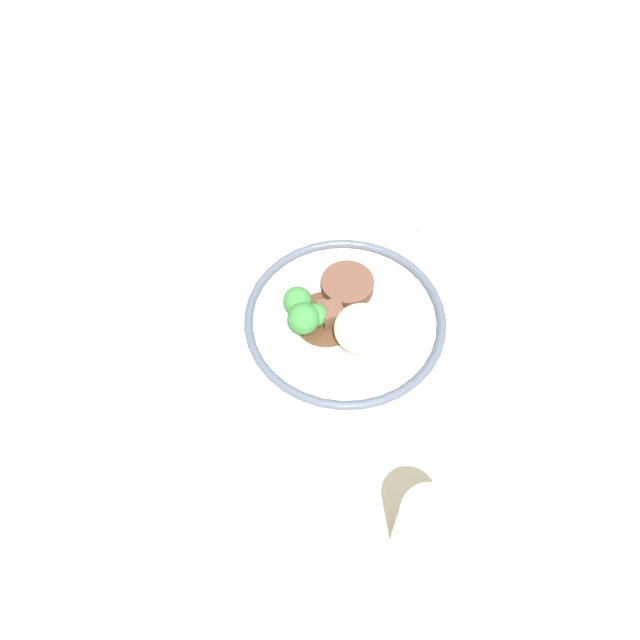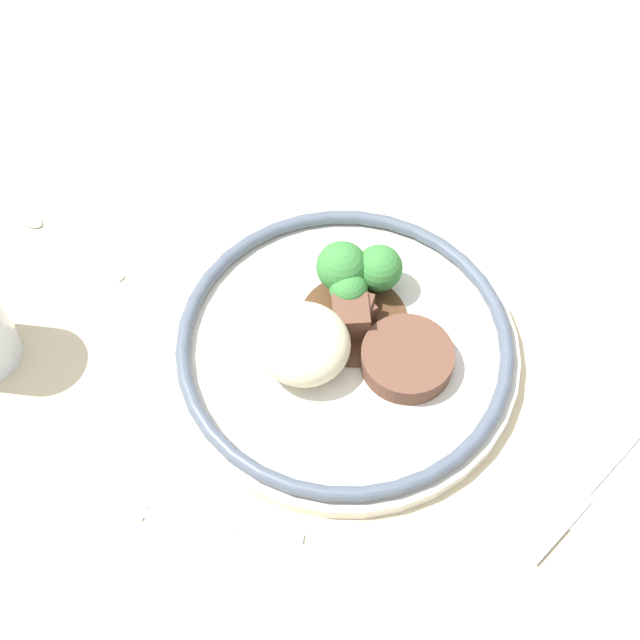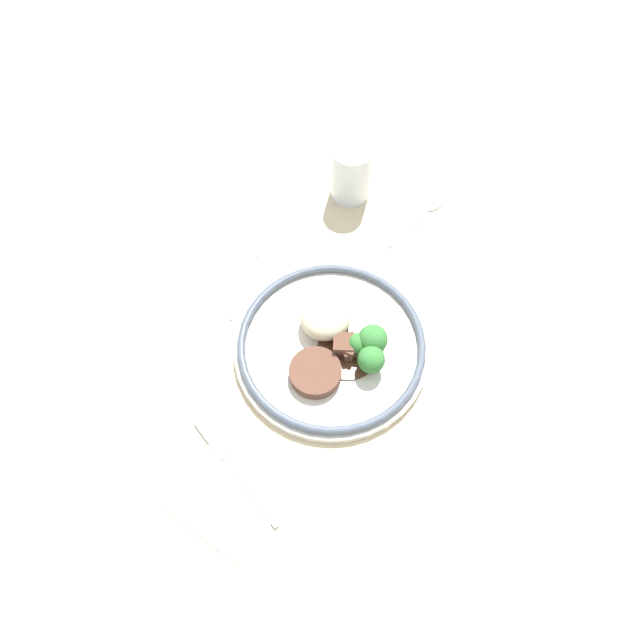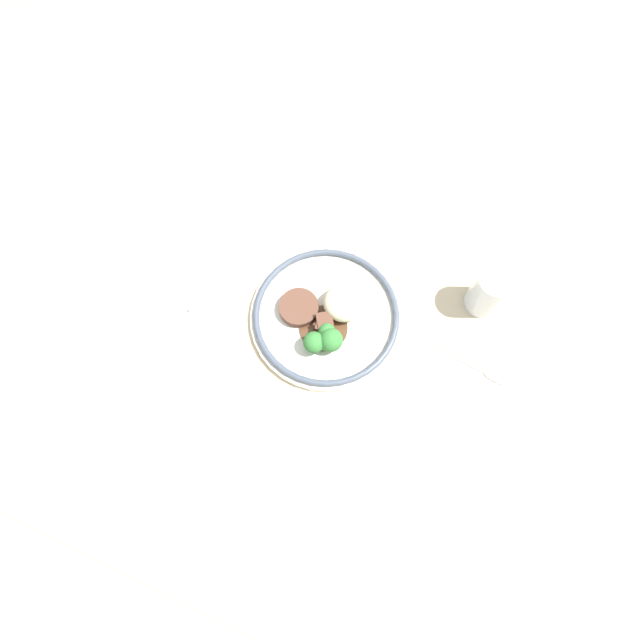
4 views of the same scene
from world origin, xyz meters
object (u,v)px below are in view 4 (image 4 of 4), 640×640
Objects in this scene: plate at (327,316)px; juice_glass at (488,293)px; knife at (390,246)px; spoon at (486,373)px; fork at (228,270)px.

juice_glass is at bearing 29.70° from plate.
juice_glass is 0.21m from knife.
spoon reaches higher than knife.
spoon is (0.31, 0.02, -0.02)m from plate.
juice_glass reaches higher than fork.
plate is 2.80× the size of juice_glass.
knife is 0.31m from spoon.
plate is 1.42× the size of knife.
fork is at bearing -173.24° from spoon.
plate is 0.31m from spoon.
fork is 0.53m from spoon.
juice_glass is 0.51× the size of knife.
juice_glass is 0.15m from spoon.
juice_glass reaches higher than knife.
plate is at bearing -79.17° from fork.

